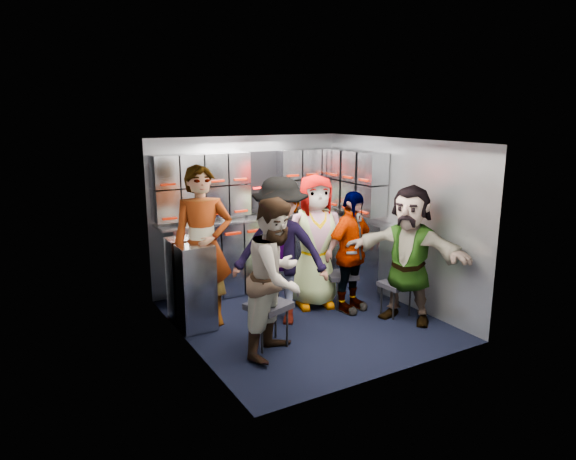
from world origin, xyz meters
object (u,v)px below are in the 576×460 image
attendant_arc_c (315,242)px  attendant_arc_e (409,254)px  jump_seat_center (307,268)px  jump_seat_near_left (269,308)px  attendant_arc_d (351,252)px  attendant_arc_a (277,277)px  jump_seat_mid_right (341,277)px  attendant_arc_b (280,251)px  jump_seat_mid_left (273,286)px  attendant_standing (203,247)px  jump_seat_near_right (396,286)px

attendant_arc_c → attendant_arc_e: size_ratio=1.04×
jump_seat_center → attendant_arc_e: size_ratio=0.31×
jump_seat_near_left → attendant_arc_d: attendant_arc_d is taller
attendant_arc_a → attendant_arc_e: size_ratio=1.00×
jump_seat_mid_right → attendant_arc_b: (-0.92, -0.06, 0.47)m
jump_seat_mid_left → attendant_arc_d: size_ratio=0.29×
attendant_arc_d → attendant_arc_e: (0.40, -0.57, 0.06)m
jump_seat_near_left → attendant_standing: size_ratio=0.27×
jump_seat_near_right → attendant_arc_b: bearing=158.8°
attendant_arc_e → attendant_arc_d: bearing=-173.1°
jump_seat_mid_right → attendant_arc_d: (0.00, -0.18, 0.36)m
jump_seat_near_right → jump_seat_near_left: bearing=179.3°
attendant_arc_b → attendant_arc_e: bearing=9.1°
attendant_standing → attendant_arc_e: attendant_standing is taller
attendant_standing → attendant_arc_d: size_ratio=1.23×
jump_seat_near_right → attendant_arc_b: attendant_arc_b is taller
attendant_arc_b → attendant_arc_c: 0.68m
jump_seat_near_right → attendant_arc_a: 1.79m
attendant_arc_a → attendant_arc_e: bearing=-36.0°
attendant_arc_c → jump_seat_mid_left: bearing=-156.8°
attendant_standing → jump_seat_mid_left: bearing=1.5°
jump_seat_mid_right → jump_seat_near_right: size_ratio=1.10×
attendant_arc_d → attendant_arc_a: bearing=-172.6°
jump_seat_mid_left → attendant_standing: 0.97m
jump_seat_mid_left → attendant_standing: size_ratio=0.24×
jump_seat_mid_right → attendant_standing: (-1.70, 0.33, 0.54)m
jump_seat_mid_right → attendant_arc_a: attendant_arc_a is taller
attendant_standing → attendant_arc_e: size_ratio=1.15×
attendant_arc_e → attendant_standing: bearing=-145.3°
jump_seat_near_right → attendant_standing: bearing=156.7°
jump_seat_near_right → attendant_standing: attendant_standing is taller
jump_seat_near_left → jump_seat_mid_left: size_ratio=1.15×
attendant_arc_b → attendant_arc_c: bearing=58.1°
attendant_standing → jump_seat_near_right: bearing=-6.5°
jump_seat_near_left → jump_seat_center: (1.05, 0.92, 0.02)m
jump_seat_mid_left → attendant_arc_d: 1.03m
jump_seat_near_right → attendant_arc_c: attendant_arc_c is taller
jump_seat_center → attendant_arc_a: bearing=-133.6°
attendant_arc_a → attendant_arc_b: 0.79m
attendant_standing → attendant_arc_d: attendant_standing is taller
attendant_arc_a → attendant_arc_b: bearing=23.2°
jump_seat_near_right → attendant_standing: size_ratio=0.22×
jump_seat_mid_right → attendant_arc_e: (0.40, -0.75, 0.42)m
jump_seat_mid_left → attendant_arc_b: (-0.00, -0.18, 0.47)m
attendant_arc_c → attendant_arc_e: bearing=-37.1°
jump_seat_near_right → attendant_arc_d: attendant_arc_d is taller
jump_seat_mid_right → jump_seat_near_left: bearing=-157.4°
attendant_arc_d → attendant_arc_e: size_ratio=0.93×
attendant_standing → attendant_arc_b: attendant_standing is taller
attendant_arc_a → jump_seat_mid_left: bearing=28.9°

